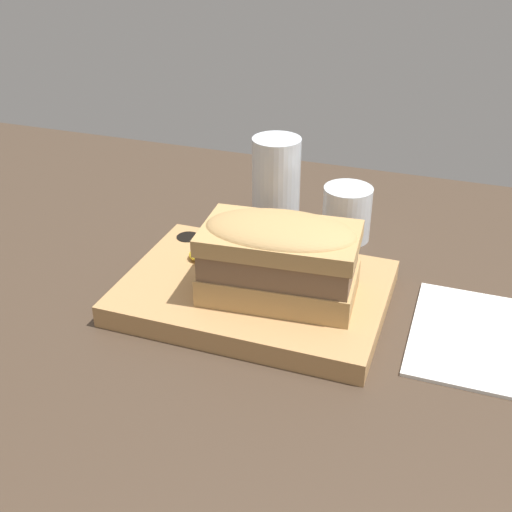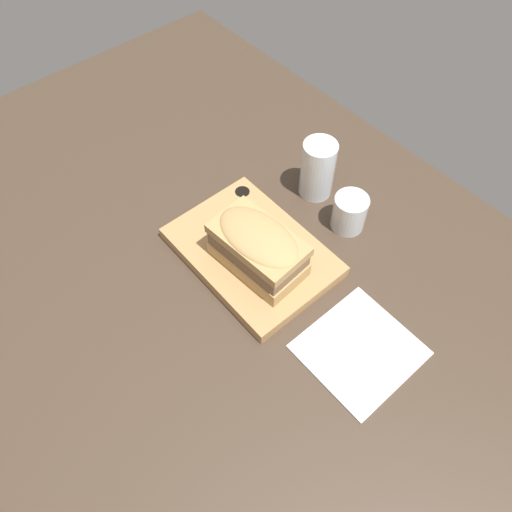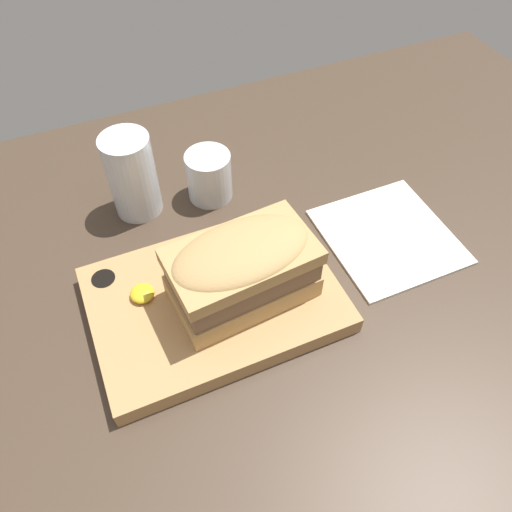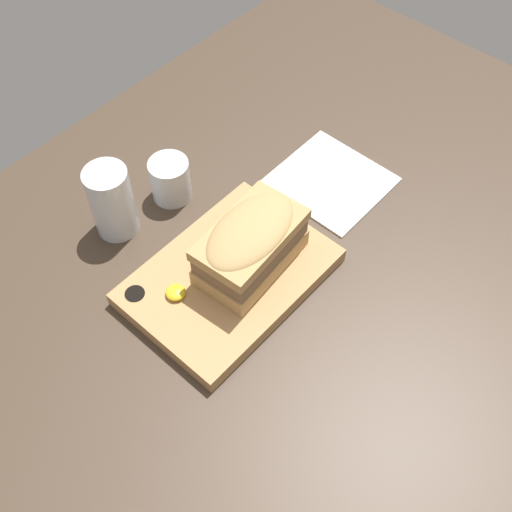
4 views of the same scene
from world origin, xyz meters
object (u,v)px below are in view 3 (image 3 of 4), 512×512
(napkin, at_px, (388,236))
(wine_glass, at_px, (209,178))
(water_glass, at_px, (133,180))
(sandwich, at_px, (242,268))
(serving_board, at_px, (214,299))

(napkin, bearing_deg, wine_glass, 137.98)
(water_glass, relative_size, wine_glass, 1.69)
(water_glass, height_order, wine_glass, water_glass)
(sandwich, xyz_separation_m, wine_glass, (0.03, 0.20, -0.04))
(water_glass, bearing_deg, wine_glass, -8.27)
(sandwich, xyz_separation_m, napkin, (0.23, 0.02, -0.07))
(serving_board, relative_size, napkin, 1.68)
(sandwich, height_order, napkin, sandwich)
(serving_board, bearing_deg, water_glass, 101.27)
(sandwich, height_order, wine_glass, sandwich)
(serving_board, xyz_separation_m, sandwich, (0.03, -0.01, 0.06))
(sandwich, relative_size, wine_glass, 2.35)
(wine_glass, bearing_deg, serving_board, -108.75)
(wine_glass, distance_m, napkin, 0.27)
(napkin, bearing_deg, water_glass, 147.42)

